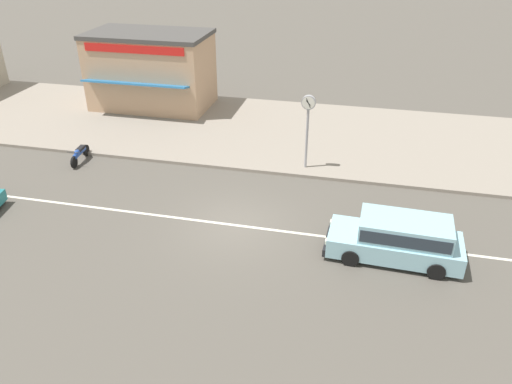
# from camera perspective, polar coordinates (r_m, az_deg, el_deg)

# --- Properties ---
(ground_plane) EXTENTS (160.00, 160.00, 0.00)m
(ground_plane) POSITION_cam_1_polar(r_m,az_deg,el_deg) (19.42, -2.50, -3.80)
(ground_plane) COLOR #544F47
(lane_centre_stripe) EXTENTS (50.40, 0.14, 0.01)m
(lane_centre_stripe) POSITION_cam_1_polar(r_m,az_deg,el_deg) (19.41, -2.50, -3.79)
(lane_centre_stripe) COLOR silver
(lane_centre_stripe) RESTS_ON ground
(kerb_strip) EXTENTS (68.00, 10.00, 0.15)m
(kerb_strip) POSITION_cam_1_polar(r_m,az_deg,el_deg) (27.68, 2.73, 6.86)
(kerb_strip) COLOR gray
(kerb_strip) RESTS_ON ground
(minivan_pale_blue_0) EXTENTS (4.69, 2.05, 1.56)m
(minivan_pale_blue_0) POSITION_cam_1_polar(r_m,az_deg,el_deg) (17.89, 16.03, -5.00)
(minivan_pale_blue_0) COLOR #93C6D6
(minivan_pale_blue_0) RESTS_ON ground
(motorcycle_0) EXTENTS (0.56, 1.95, 0.80)m
(motorcycle_0) POSITION_cam_1_polar(r_m,az_deg,el_deg) (25.68, -19.52, 4.16)
(motorcycle_0) COLOR black
(motorcycle_0) RESTS_ON ground
(street_clock) EXTENTS (0.63, 0.22, 3.49)m
(street_clock) POSITION_cam_1_polar(r_m,az_deg,el_deg) (22.62, 5.97, 8.77)
(street_clock) COLOR #9E9EA3
(street_clock) RESTS_ON kerb_strip
(shopfront_mid_block) EXTENTS (7.11, 4.86, 4.43)m
(shopfront_mid_block) POSITION_cam_1_polar(r_m,az_deg,el_deg) (31.59, -11.88, 13.52)
(shopfront_mid_block) COLOR tan
(shopfront_mid_block) RESTS_ON kerb_strip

